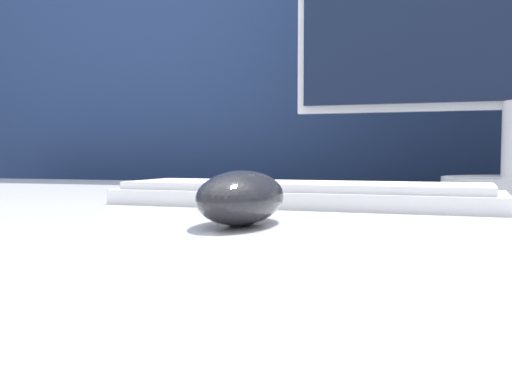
% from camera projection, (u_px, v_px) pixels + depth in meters
% --- Properties ---
extents(partition_panel, '(5.00, 0.03, 1.37)m').
position_uv_depth(partition_panel, '(391.00, 223.00, 1.22)').
color(partition_panel, navy).
rests_on(partition_panel, ground_plane).
extents(computer_mouse_near, '(0.06, 0.12, 0.04)m').
position_uv_depth(computer_mouse_near, '(242.00, 197.00, 0.45)').
color(computer_mouse_near, '#232328').
rests_on(computer_mouse_near, desk).
extents(keyboard, '(0.40, 0.13, 0.02)m').
position_uv_depth(keyboard, '(303.00, 194.00, 0.63)').
color(keyboard, white).
rests_on(keyboard, desk).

